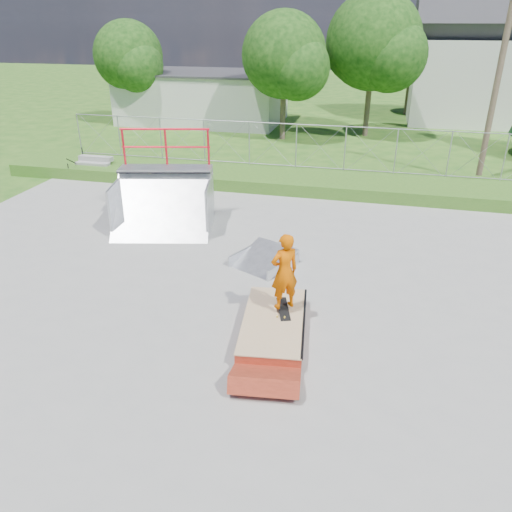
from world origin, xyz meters
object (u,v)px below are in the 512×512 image
at_px(quarter_pipe, 162,185).
at_px(flat_bank_ramp, 263,259).
at_px(skater, 284,275).
at_px(grind_box, 274,327).

bearing_deg(quarter_pipe, flat_bank_ramp, -39.57).
distance_m(flat_bank_ramp, skater, 3.20).
bearing_deg(flat_bank_ramp, grind_box, -48.47).
bearing_deg(skater, flat_bank_ramp, -105.77).
bearing_deg(quarter_pipe, grind_box, -60.22).
distance_m(quarter_pipe, skater, 6.65).
xyz_separation_m(quarter_pipe, flat_bank_ramp, (3.67, -1.83, -1.28)).
distance_m(quarter_pipe, flat_bank_ramp, 4.30).
xyz_separation_m(grind_box, quarter_pipe, (-4.62, 4.99, 1.29)).
height_order(quarter_pipe, skater, quarter_pipe).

